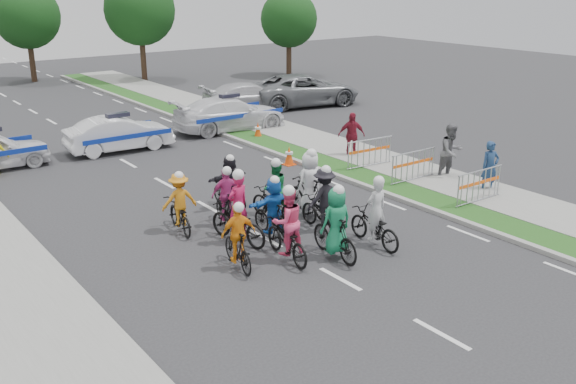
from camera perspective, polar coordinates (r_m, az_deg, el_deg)
ground at (r=15.00m, az=4.66°, el=-7.74°), size 90.00×90.00×0.00m
curb_right at (r=21.61m, az=6.11°, el=0.81°), size 0.20×60.00×0.12m
grass_strip at (r=22.07m, az=7.45°, el=1.13°), size 1.20×60.00×0.11m
sidewalk_right at (r=23.31m, az=10.64°, el=1.94°), size 2.40×60.00×0.13m
rider_0 at (r=16.66m, az=7.70°, el=-2.70°), size 0.77×1.91×1.91m
rider_1 at (r=15.77m, az=4.24°, el=-3.37°), size 0.86×1.88×1.93m
rider_2 at (r=15.65m, az=-0.10°, el=-3.61°), size 0.92×1.99×1.96m
rider_3 at (r=15.28m, az=-4.47°, el=-4.50°), size 0.90×1.67×1.70m
rider_4 at (r=17.43m, az=3.17°, el=-1.22°), size 1.06×1.86×1.89m
rider_5 at (r=16.97m, az=-1.32°, el=-1.73°), size 1.40×1.67×1.75m
rider_6 at (r=16.71m, az=-4.50°, el=-2.38°), size 1.05×2.09×2.03m
rider_7 at (r=18.47m, az=1.91°, el=0.15°), size 0.88×1.97×2.05m
rider_8 at (r=18.18m, az=-1.21°, el=-0.47°), size 0.89×1.90×1.86m
rider_9 at (r=17.89m, az=-5.50°, el=-0.94°), size 0.93×1.72×1.74m
rider_10 at (r=17.65m, az=-9.63°, el=-1.40°), size 1.04×1.77×1.73m
rider_11 at (r=19.18m, az=-5.21°, el=0.58°), size 1.38×1.64×1.69m
police_car_1 at (r=26.42m, az=-14.78°, el=5.02°), size 4.27×1.77×1.37m
police_car_2 at (r=29.14m, az=-5.19°, el=6.94°), size 5.38×2.70×1.50m
civilian_sedan at (r=33.41m, az=-3.47°, el=8.44°), size 5.21×2.75×1.44m
civilian_suv at (r=34.76m, az=1.44°, el=9.07°), size 6.47×3.94×1.68m
spectator_0 at (r=21.53m, az=17.51°, el=2.14°), size 0.71×0.58×1.68m
spectator_1 at (r=22.57m, az=14.30°, el=3.50°), size 1.01×0.83×1.93m
spectator_2 at (r=24.62m, az=5.66°, el=5.04°), size 1.11×0.89×1.76m
barrier_0 at (r=20.27m, az=16.60°, el=0.38°), size 2.01×0.53×1.12m
barrier_1 at (r=21.88m, az=11.05°, el=2.16°), size 2.01×0.54×1.12m
barrier_2 at (r=23.28m, az=7.25°, el=3.36°), size 2.03×0.66×1.12m
cone_0 at (r=23.69m, az=0.10°, el=3.23°), size 0.40×0.40×0.70m
cone_1 at (r=27.66m, az=-2.68°, el=5.48°), size 0.40×0.40×0.70m
tree_1 at (r=43.90m, az=-13.03°, el=15.49°), size 4.55×4.55×6.82m
tree_2 at (r=45.08m, az=0.08°, el=15.13°), size 3.85×3.85×5.77m
tree_4 at (r=45.67m, az=-22.23°, el=14.29°), size 4.20×4.20×6.30m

